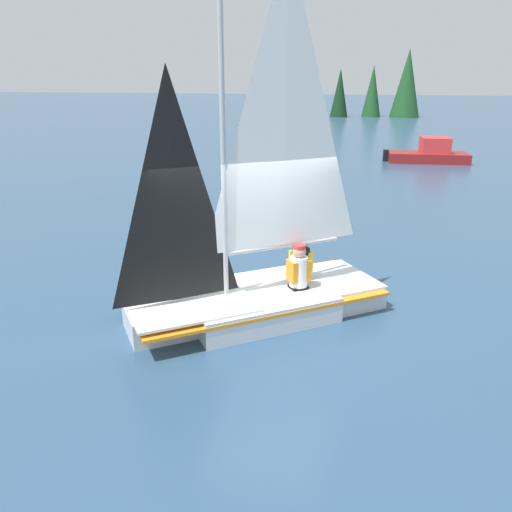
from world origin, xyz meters
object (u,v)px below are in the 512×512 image
sailboat_main (257,272)px  sailor_helm (299,276)px  sailor_crew (301,266)px  motorboat_distant (429,154)px

sailboat_main → sailor_helm: size_ratio=4.84×
sailor_crew → sailor_helm: bearing=57.1°
sailboat_main → sailor_helm: (-0.63, -0.28, -0.10)m
sailor_helm → sailor_crew: size_ratio=1.00×
sailor_helm → sailor_crew: 0.43m
sailboat_main → sailor_crew: size_ratio=4.84×
sailor_helm → motorboat_distant: bearing=-138.5°
sailor_helm → sailboat_main: bearing=-15.1°
sailor_crew → motorboat_distant: bearing=-138.9°
sailboat_main → sailor_crew: 0.92m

